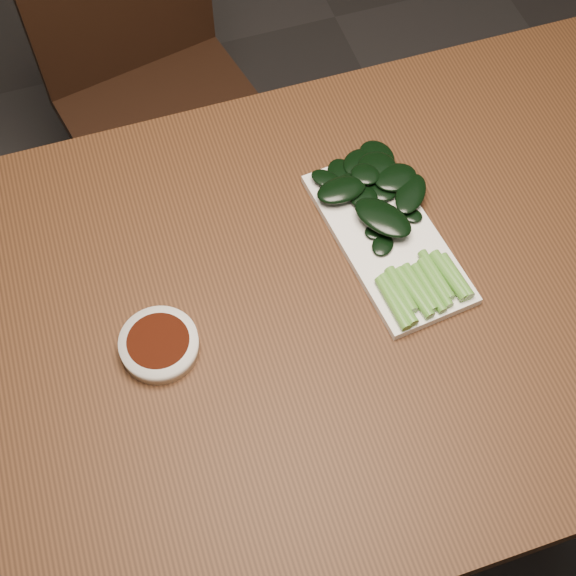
# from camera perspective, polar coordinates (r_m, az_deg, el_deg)

# --- Properties ---
(ground) EXTENTS (6.00, 6.00, 0.00)m
(ground) POSITION_cam_1_polar(r_m,az_deg,el_deg) (1.81, 1.13, -12.68)
(ground) COLOR #292727
(ground) RESTS_ON ground
(table) EXTENTS (1.40, 0.80, 0.75)m
(table) POSITION_cam_1_polar(r_m,az_deg,el_deg) (1.18, 1.69, -2.68)
(table) COLOR #452713
(table) RESTS_ON ground
(chair_far) EXTENTS (0.47, 0.47, 0.89)m
(chair_far) POSITION_cam_1_polar(r_m,az_deg,el_deg) (1.77, -9.65, 14.15)
(chair_far) COLOR black
(chair_far) RESTS_ON ground
(sauce_bowl) EXTENTS (0.11, 0.11, 0.03)m
(sauce_bowl) POSITION_cam_1_polar(r_m,az_deg,el_deg) (1.09, -9.14, -4.00)
(sauce_bowl) COLOR white
(sauce_bowl) RESTS_ON table
(serving_plate) EXTENTS (0.17, 0.31, 0.01)m
(serving_plate) POSITION_cam_1_polar(r_m,az_deg,el_deg) (1.18, 7.08, 3.58)
(serving_plate) COLOR white
(serving_plate) RESTS_ON table
(gai_lan) EXTENTS (0.18, 0.32, 0.03)m
(gai_lan) POSITION_cam_1_polar(r_m,az_deg,el_deg) (1.18, 7.03, 5.04)
(gai_lan) COLOR #5A9A35
(gai_lan) RESTS_ON serving_plate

